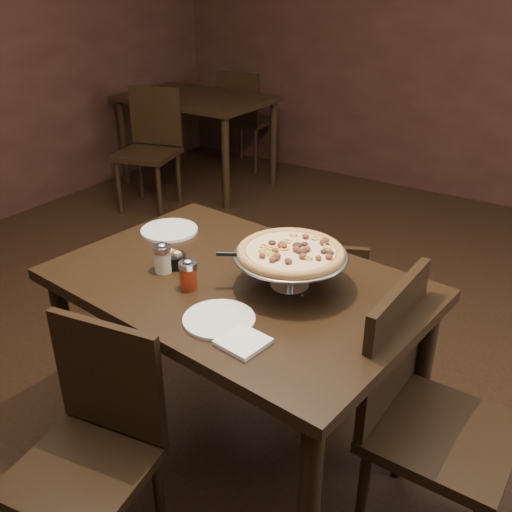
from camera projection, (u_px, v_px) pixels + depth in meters
The scene contains 16 objects.
room at pixel (249, 115), 1.91m from camera, with size 6.04×7.04×2.84m.
dining_table at pixel (237, 305), 2.13m from camera, with size 1.41×1.01×0.83m.
background_table at pixel (197, 108), 5.18m from camera, with size 1.32×0.88×0.82m.
pizza_stand at pixel (291, 253), 1.97m from camera, with size 0.40×0.40×0.17m.
parmesan_shaker at pixel (163, 258), 2.11m from camera, with size 0.07×0.07×0.12m.
pepper_flake_shaker at pixel (188, 274), 1.99m from camera, with size 0.07×0.07×0.12m.
packet_caddy at pixel (175, 260), 2.15m from camera, with size 0.08×0.08×0.07m.
napkin_stack at pixel (243, 342), 1.71m from camera, with size 0.13×0.13×0.01m, color white.
plate_left at pixel (169, 230), 2.45m from camera, with size 0.24×0.24×0.01m, color white.
plate_near at pixel (219, 319), 1.83m from camera, with size 0.23×0.23×0.01m, color white.
serving_spatula at pixel (233, 254), 1.96m from camera, with size 0.15×0.15×0.02m.
chair_far at pixel (318, 310), 2.59m from camera, with size 0.51×0.51×0.83m.
chair_near at pixel (93, 443), 1.83m from camera, with size 0.47×0.47×0.87m.
chair_side at pixel (423, 410), 1.90m from camera, with size 0.46×0.46×0.96m.
bg_chair_far at pixel (244, 116), 5.71m from camera, with size 0.50×0.50×0.96m.
bg_chair_near at pixel (150, 144), 4.76m from camera, with size 0.57×0.57×0.98m.
Camera 1 is at (1.14, -1.56, 1.84)m, focal length 40.00 mm.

